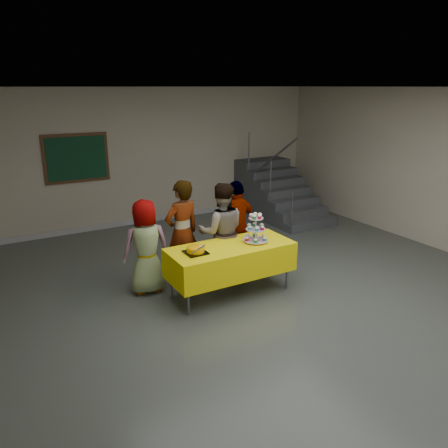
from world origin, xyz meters
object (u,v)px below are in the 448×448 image
object	(u,v)px
bake_table	(231,259)
schoolchild_b	(182,233)
cupcake_stand	(256,230)
noticeboard	(77,158)
schoolchild_a	(146,247)
staircase	(275,194)
schoolchild_d	(237,226)
bear_cake	(196,249)
schoolchild_c	(221,232)

from	to	relation	value
bake_table	schoolchild_b	bearing A→B (deg)	122.63
cupcake_stand	noticeboard	xyz separation A→B (m)	(-1.69, 4.11, 0.64)
schoolchild_a	staircase	xyz separation A→B (m)	(4.22, 2.54, -0.23)
schoolchild_d	noticeboard	size ratio (longest dim) A/B	1.19
cupcake_stand	staircase	world-z (taller)	staircase
noticeboard	schoolchild_a	bearing A→B (deg)	-86.33
schoolchild_a	schoolchild_d	world-z (taller)	schoolchild_d
bear_cake	staircase	xyz separation A→B (m)	(3.74, 3.25, -0.34)
bear_cake	schoolchild_d	size ratio (longest dim) A/B	0.23
bear_cake	schoolchild_c	size ratio (longest dim) A/B	0.22
noticeboard	staircase	bearing A→B (deg)	-10.66
schoolchild_d	staircase	size ratio (longest dim) A/B	0.64
bear_cake	staircase	world-z (taller)	staircase
schoolchild_d	bake_table	bearing A→B (deg)	35.88
schoolchild_b	noticeboard	distance (m)	3.54
cupcake_stand	schoolchild_c	xyz separation A→B (m)	(-0.26, 0.59, -0.16)
bake_table	cupcake_stand	xyz separation A→B (m)	(0.41, -0.04, 0.40)
bake_table	schoolchild_d	distance (m)	0.98
schoolchild_b	schoolchild_d	bearing A→B (deg)	172.11
schoolchild_a	noticeboard	world-z (taller)	noticeboard
bake_table	schoolchild_c	size ratio (longest dim) A/B	1.18
bear_cake	schoolchild_d	world-z (taller)	schoolchild_d
schoolchild_b	bake_table	bearing A→B (deg)	111.95
bake_table	schoolchild_d	bearing A→B (deg)	53.23
staircase	schoolchild_a	bearing A→B (deg)	-148.94
bake_table	schoolchild_b	size ratio (longest dim) A/B	1.12
noticeboard	schoolchild_c	bearing A→B (deg)	-67.92
bear_cake	schoolchild_b	xyz separation A→B (m)	(0.12, 0.73, 0.01)
schoolchild_d	schoolchild_b	bearing A→B (deg)	-14.55
noticeboard	schoolchild_b	bearing A→B (deg)	-76.29
cupcake_stand	schoolchild_a	bearing A→B (deg)	153.61
schoolchild_a	schoolchild_d	bearing A→B (deg)	-172.27
cupcake_stand	bear_cake	size ratio (longest dim) A/B	1.24
cupcake_stand	schoolchild_d	bearing A→B (deg)	78.78
staircase	noticeboard	bearing A→B (deg)	169.34
cupcake_stand	schoolchild_c	size ratio (longest dim) A/B	0.28
noticeboard	cupcake_stand	bearing A→B (deg)	-67.66
bear_cake	schoolchild_a	size ratio (longest dim) A/B	0.25
schoolchild_a	bear_cake	bearing A→B (deg)	129.47
bake_table	noticeboard	world-z (taller)	noticeboard
bear_cake	schoolchild_c	distance (m)	0.92
bear_cake	schoolchild_b	world-z (taller)	schoolchild_b
schoolchild_a	schoolchild_c	xyz separation A→B (m)	(1.21, -0.14, 0.07)
bake_table	noticeboard	bearing A→B (deg)	107.40
schoolchild_a	staircase	distance (m)	4.93
schoolchild_a	noticeboard	xyz separation A→B (m)	(-0.22, 3.38, 0.88)
cupcake_stand	bake_table	bearing A→B (deg)	175.01
schoolchild_c	schoolchild_d	size ratio (longest dim) A/B	1.03
schoolchild_c	staircase	bearing A→B (deg)	-117.49
bear_cake	cupcake_stand	bearing A→B (deg)	-1.39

